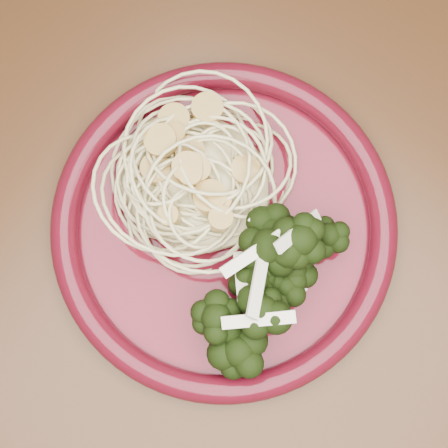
% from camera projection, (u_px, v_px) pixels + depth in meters
% --- Properties ---
extents(dining_table, '(1.20, 0.80, 0.75)m').
position_uv_depth(dining_table, '(227.00, 321.00, 0.63)').
color(dining_table, '#472814').
rests_on(dining_table, ground).
extents(dinner_plate, '(0.38, 0.38, 0.02)m').
position_uv_depth(dinner_plate, '(224.00, 226.00, 0.54)').
color(dinner_plate, '#550B18').
rests_on(dinner_plate, dining_table).
extents(spaghetti_pile, '(0.17, 0.16, 0.03)m').
position_uv_depth(spaghetti_pile, '(193.00, 178.00, 0.54)').
color(spaghetti_pile, beige).
rests_on(spaghetti_pile, dinner_plate).
extents(scallop_cluster, '(0.17, 0.17, 0.04)m').
position_uv_depth(scallop_cluster, '(191.00, 166.00, 0.50)').
color(scallop_cluster, tan).
rests_on(scallop_cluster, spaghetti_pile).
extents(broccoli_pile, '(0.14, 0.17, 0.05)m').
position_uv_depth(broccoli_pile, '(263.00, 280.00, 0.51)').
color(broccoli_pile, black).
rests_on(broccoli_pile, dinner_plate).
extents(onion_garnish, '(0.09, 0.11, 0.05)m').
position_uv_depth(onion_garnish, '(266.00, 276.00, 0.48)').
color(onion_garnish, white).
rests_on(onion_garnish, broccoli_pile).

